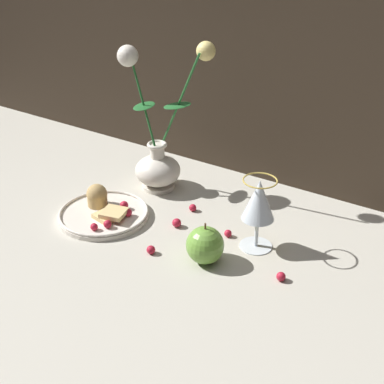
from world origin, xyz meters
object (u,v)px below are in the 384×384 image
(vase, at_px, (158,153))
(apple_beside_vase, at_px, (205,245))
(wine_glass, at_px, (258,204))
(plate_with_pastries, at_px, (103,211))

(vase, bearing_deg, apple_beside_vase, -37.58)
(vase, xyz_separation_m, apple_beside_vase, (0.26, -0.20, -0.06))
(wine_glass, bearing_deg, apple_beside_vase, -121.92)
(vase, xyz_separation_m, plate_with_pastries, (-0.02, -0.18, -0.08))
(plate_with_pastries, xyz_separation_m, wine_glass, (0.34, 0.08, 0.09))
(plate_with_pastries, height_order, apple_beside_vase, apple_beside_vase)
(plate_with_pastries, distance_m, apple_beside_vase, 0.28)
(vase, height_order, apple_beside_vase, vase)
(wine_glass, height_order, apple_beside_vase, wine_glass)
(wine_glass, relative_size, apple_beside_vase, 1.77)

